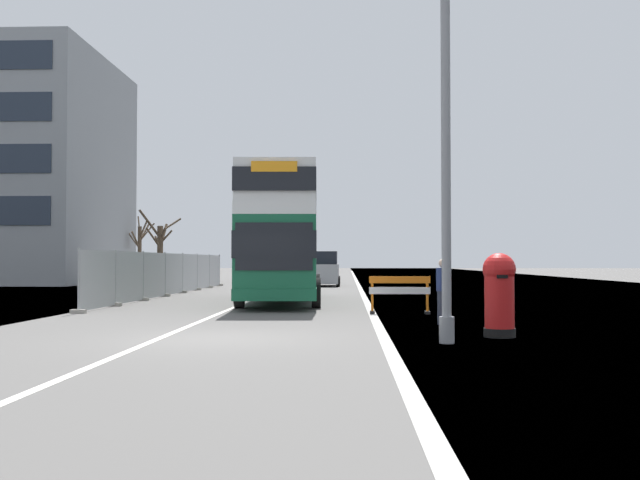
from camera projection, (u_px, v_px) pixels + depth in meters
name	position (u px, v px, depth m)	size (l,w,h in m)	color
ground	(251.00, 340.00, 14.74)	(140.00, 280.00, 0.10)	#565451
double_decker_bus	(283.00, 236.00, 27.49)	(3.13, 11.54, 4.68)	#145638
lamppost_foreground	(446.00, 135.00, 13.85)	(0.29, 0.70, 8.34)	gray
red_pillar_postbox	(499.00, 291.00, 14.88)	(0.67, 0.67, 1.71)	black
roadworks_barrier	(400.00, 290.00, 21.38)	(1.79, 0.47, 1.10)	orange
construction_site_fence	(174.00, 274.00, 33.37)	(0.44, 24.00, 1.94)	#A8AAAD
car_oncoming_near	(323.00, 270.00, 44.90)	(2.04, 4.24, 2.13)	gray
car_receding_mid	(268.00, 267.00, 51.33)	(1.95, 4.00, 2.32)	silver
bare_tree_far_verge_near	(140.00, 247.00, 56.53)	(2.64, 2.36, 5.07)	#4C3D2D
bare_tree_far_verge_mid	(160.00, 248.00, 49.81)	(2.65, 2.61, 5.06)	#4C3D2D
pedestrian_at_kerb	(443.00, 292.00, 17.70)	(0.34, 0.34, 1.60)	#2D3342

